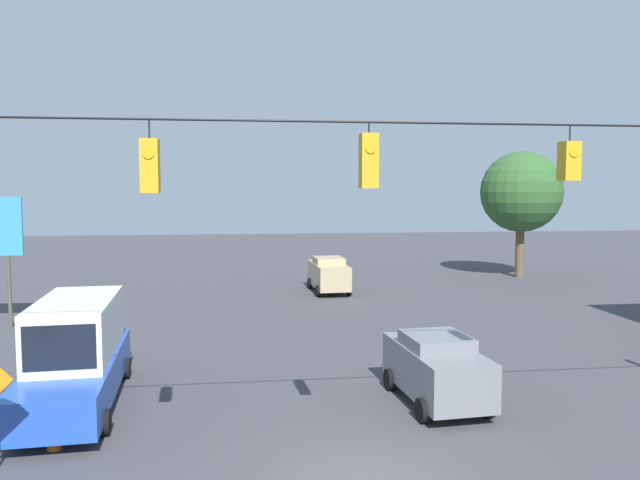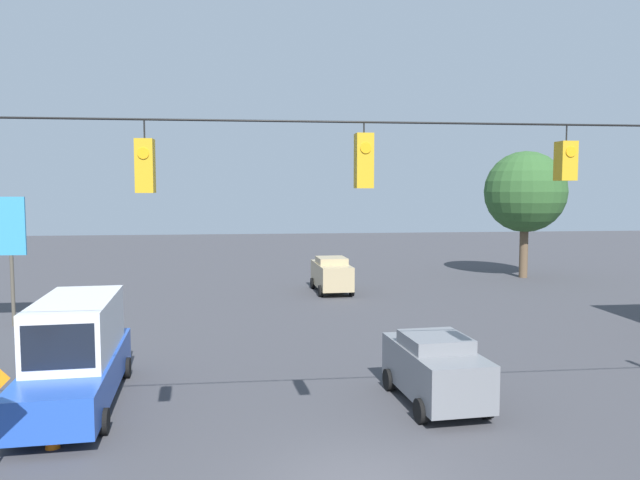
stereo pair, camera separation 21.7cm
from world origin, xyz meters
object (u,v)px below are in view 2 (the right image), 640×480
overhead_signal_span (358,245)px  traffic_cone_third (95,370)px  traffic_cone_fourth (120,348)px  box_truck_blue_parked_shoulder (76,352)px  sedan_tan_oncoming_deep (331,274)px  sedan_grey_crossing_near (435,368)px  traffic_cone_nearest (52,435)px  tree_horizon_left (525,192)px  traffic_cone_second (80,398)px

overhead_signal_span → traffic_cone_third: (6.84, -8.17, -4.58)m
traffic_cone_third → traffic_cone_fourth: same height
box_truck_blue_parked_shoulder → sedan_tan_oncoming_deep: size_ratio=1.63×
sedan_grey_crossing_near → traffic_cone_fourth: size_ratio=6.69×
box_truck_blue_parked_shoulder → traffic_cone_third: box_truck_blue_parked_shoulder is taller
sedan_tan_oncoming_deep → traffic_cone_nearest: bearing=65.7°
sedan_tan_oncoming_deep → traffic_cone_third: 18.21m
traffic_cone_third → box_truck_blue_parked_shoulder: bearing=90.4°
box_truck_blue_parked_shoulder → tree_horizon_left: bearing=-136.5°
sedan_tan_oncoming_deep → overhead_signal_span: bearing=83.4°
box_truck_blue_parked_shoulder → traffic_cone_third: 2.39m
overhead_signal_span → tree_horizon_left: size_ratio=2.79×
sedan_tan_oncoming_deep → box_truck_blue_parked_shoulder: bearing=61.4°
sedan_grey_crossing_near → tree_horizon_left: bearing=-119.8°
traffic_cone_second → tree_horizon_left: size_ratio=0.07×
traffic_cone_nearest → traffic_cone_third: bearing=-87.2°
traffic_cone_third → sedan_tan_oncoming_deep: bearing=-121.8°
traffic_cone_second → tree_horizon_left: bearing=-135.6°
traffic_cone_third → tree_horizon_left: size_ratio=0.07×
traffic_cone_second → box_truck_blue_parked_shoulder: bearing=-68.3°
overhead_signal_span → traffic_cone_fourth: bearing=-58.5°
traffic_cone_second → overhead_signal_span: bearing=140.1°
sedan_tan_oncoming_deep → traffic_cone_second: sedan_tan_oncoming_deep is taller
tree_horizon_left → box_truck_blue_parked_shoulder: bearing=43.5°
sedan_tan_oncoming_deep → tree_horizon_left: (-13.59, -4.36, 4.66)m
sedan_tan_oncoming_deep → tree_horizon_left: tree_horizon_left is taller
overhead_signal_span → sedan_grey_crossing_near: overhead_signal_span is taller
overhead_signal_span → traffic_cone_nearest: 8.56m
box_truck_blue_parked_shoulder → sedan_grey_crossing_near: 9.97m
sedan_grey_crossing_near → traffic_cone_third: (9.90, -3.33, -0.69)m
traffic_cone_second → traffic_cone_third: same height
traffic_cone_third → traffic_cone_fourth: bearing=-95.5°
sedan_grey_crossing_near → traffic_cone_fourth: bearing=-31.5°
traffic_cone_nearest → traffic_cone_second: (0.03, -2.56, 0.00)m
box_truck_blue_parked_shoulder → sedan_grey_crossing_near: size_ratio=1.72×
traffic_cone_nearest → overhead_signal_span: bearing=155.7°
traffic_cone_nearest → traffic_cone_second: size_ratio=1.00×
box_truck_blue_parked_shoulder → overhead_signal_span: bearing=138.4°
sedan_grey_crossing_near → sedan_tan_oncoming_deep: size_ratio=0.95×
box_truck_blue_parked_shoulder → sedan_tan_oncoming_deep: (-9.57, -17.58, -0.38)m
box_truck_blue_parked_shoulder → sedan_grey_crossing_near: (-9.88, 1.22, -0.43)m
overhead_signal_span → traffic_cone_nearest: bearing=-24.3°
sedan_tan_oncoming_deep → traffic_cone_second: size_ratio=7.07×
overhead_signal_span → tree_horizon_left: tree_horizon_left is taller
traffic_cone_nearest → traffic_cone_third: size_ratio=1.00×
overhead_signal_span → sedan_tan_oncoming_deep: bearing=-96.6°
traffic_cone_fourth → traffic_cone_third: bearing=84.5°
overhead_signal_span → traffic_cone_second: size_ratio=37.30×
overhead_signal_span → traffic_cone_second: 9.77m
traffic_cone_third → overhead_signal_span: bearing=129.9°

